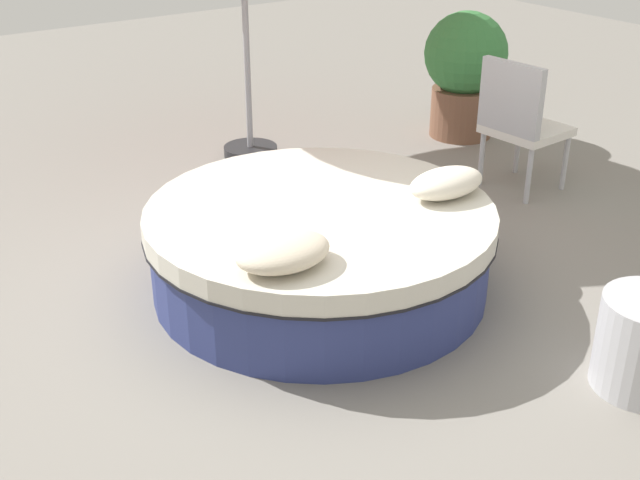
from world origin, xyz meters
TOP-DOWN VIEW (x-y plane):
  - ground_plane at (0.00, 0.00)m, footprint 16.00×16.00m
  - round_bed at (0.00, 0.00)m, footprint 1.99×1.99m
  - throw_pillow_0 at (-0.54, -0.46)m, footprint 0.49×0.37m
  - throw_pillow_1 at (0.69, -0.28)m, footprint 0.50×0.28m
  - patio_chair at (2.01, 0.38)m, footprint 0.53×0.55m
  - planter at (2.58, 1.52)m, footprint 0.71×0.71m

SIDE VIEW (x-z plane):
  - ground_plane at x=0.00m, z-range 0.00..0.00m
  - round_bed at x=0.00m, z-range 0.01..0.52m
  - patio_chair at x=2.01m, z-range 0.07..1.05m
  - throw_pillow_0 at x=-0.54m, z-range 0.51..0.66m
  - throw_pillow_1 at x=0.69m, z-range 0.51..0.67m
  - planter at x=2.58m, z-range 0.05..1.13m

